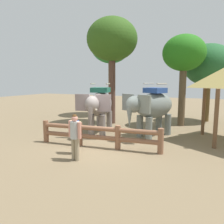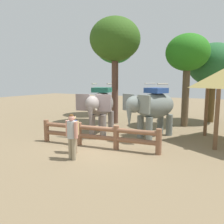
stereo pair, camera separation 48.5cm
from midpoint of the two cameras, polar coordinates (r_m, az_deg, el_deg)
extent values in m
plane|color=#7C684B|center=(10.07, -2.24, -8.89)|extent=(60.00, 60.00, 0.00)
cylinder|color=brown|center=(11.21, -15.32, -4.62)|extent=(0.24, 0.24, 1.05)
cylinder|color=brown|center=(10.25, -7.13, -5.59)|extent=(0.24, 0.24, 1.05)
cylinder|color=brown|center=(9.55, 2.53, -6.57)|extent=(0.24, 0.24, 1.05)
cylinder|color=brown|center=(9.15, 13.42, -7.46)|extent=(0.24, 0.24, 1.05)
cylinder|color=brown|center=(9.88, -2.47, -6.51)|extent=(5.42, 0.83, 0.20)
cylinder|color=brown|center=(9.79, -2.49, -4.24)|extent=(5.42, 0.83, 0.20)
cylinder|color=gray|center=(11.83, -1.13, -3.46)|extent=(0.34, 0.34, 1.13)
cylinder|color=gray|center=(12.03, -3.98, -3.29)|extent=(0.34, 0.34, 1.13)
cylinder|color=gray|center=(13.28, 0.77, -2.18)|extent=(0.34, 0.34, 1.13)
cylinder|color=gray|center=(13.45, -1.79, -2.05)|extent=(0.34, 0.34, 1.13)
ellipsoid|color=gray|center=(12.48, -1.50, 2.08)|extent=(1.65, 2.73, 1.32)
ellipsoid|color=gray|center=(11.04, -3.81, 2.12)|extent=(0.89, 0.98, 0.81)
cube|color=gray|center=(10.97, -0.92, 2.34)|extent=(0.76, 0.27, 0.85)
cube|color=gray|center=(11.33, -6.26, 2.48)|extent=(0.76, 0.27, 0.85)
cone|color=gray|center=(10.85, -4.30, -1.43)|extent=(0.30, 0.30, 1.04)
cone|color=beige|center=(10.82, -3.43, 0.75)|extent=(0.35, 0.17, 0.14)
cone|color=beige|center=(10.92, -4.91, 0.81)|extent=(0.35, 0.17, 0.14)
cube|color=#206652|center=(12.42, -1.52, 5.71)|extent=(1.12, 1.03, 0.26)
cylinder|color=#A59E8C|center=(12.29, 0.42, 7.27)|extent=(0.23, 0.76, 0.07)
cylinder|color=#A59E8C|center=(12.55, -3.42, 7.27)|extent=(0.23, 0.76, 0.07)
cylinder|color=slate|center=(11.24, 10.75, -4.21)|extent=(0.34, 0.34, 1.14)
cylinder|color=slate|center=(11.66, 8.50, -3.71)|extent=(0.34, 0.34, 1.14)
cylinder|color=slate|center=(12.39, 15.61, -3.22)|extent=(0.34, 0.34, 1.14)
cylinder|color=slate|center=(12.78, 13.40, -2.80)|extent=(0.34, 0.34, 1.14)
ellipsoid|color=slate|center=(11.84, 12.32, 1.60)|extent=(2.13, 2.80, 1.33)
ellipsoid|color=slate|center=(10.73, 6.99, 1.96)|extent=(1.02, 1.08, 0.81)
cube|color=slate|center=(10.41, 9.50, 1.97)|extent=(0.73, 0.43, 0.85)
cube|color=slate|center=(11.21, 5.45, 2.49)|extent=(0.73, 0.43, 0.85)
cone|color=slate|center=(10.62, 5.75, -1.63)|extent=(0.30, 0.30, 1.04)
cube|color=#264790|center=(11.77, 12.44, 5.45)|extent=(1.24, 1.19, 0.27)
cylinder|color=#A59E8C|center=(11.48, 14.13, 7.04)|extent=(0.39, 0.72, 0.07)
cylinder|color=#A59E8C|center=(12.06, 10.92, 7.18)|extent=(0.39, 0.72, 0.07)
cylinder|color=gray|center=(8.41, -8.16, -9.48)|extent=(0.16, 0.16, 0.83)
cylinder|color=gray|center=(8.55, -9.01, -9.22)|extent=(0.16, 0.16, 0.83)
cylinder|color=#AFB6B9|center=(8.29, -8.70, -4.51)|extent=(0.40, 0.40, 0.64)
cylinder|color=tan|center=(8.11, -7.56, -4.65)|extent=(0.14, 0.14, 0.60)
cylinder|color=tan|center=(8.46, -9.78, -4.17)|extent=(0.14, 0.14, 0.60)
sphere|color=tan|center=(8.21, -8.76, -1.57)|extent=(0.23, 0.23, 0.23)
sphere|color=#593819|center=(8.19, -8.77, -1.13)|extent=(0.18, 0.18, 0.18)
cylinder|color=tan|center=(9.17, -7.88, -8.20)|extent=(0.15, 0.15, 0.76)
cylinder|color=tan|center=(9.29, -8.62, -8.00)|extent=(0.15, 0.15, 0.76)
cylinder|color=navy|center=(9.06, -8.34, -4.00)|extent=(0.36, 0.36, 0.58)
cylinder|color=tan|center=(8.91, -7.35, -4.10)|extent=(0.12, 0.12, 0.56)
cylinder|color=tan|center=(9.22, -9.29, -3.73)|extent=(0.12, 0.12, 0.56)
sphere|color=tan|center=(8.99, -8.39, -1.52)|extent=(0.21, 0.21, 0.21)
sphere|color=black|center=(8.98, -8.40, -1.16)|extent=(0.16, 0.16, 0.16)
cylinder|color=brown|center=(12.84, 24.07, 0.07)|extent=(0.18, 0.18, 2.60)
cylinder|color=brown|center=(10.44, 26.55, -1.81)|extent=(0.18, 0.18, 2.60)
cylinder|color=brown|center=(15.13, 1.68, 5.91)|extent=(0.45, 0.45, 4.70)
ellipsoid|color=#2F5618|center=(15.35, 1.73, 18.22)|extent=(3.35, 3.35, 2.85)
cylinder|color=brown|center=(18.80, 1.49, 6.54)|extent=(0.37, 0.37, 4.82)
ellipsoid|color=#1E6E2A|center=(18.99, 1.53, 16.54)|extent=(3.24, 3.24, 2.76)
cylinder|color=brown|center=(14.93, 19.27, 3.92)|extent=(0.44, 0.44, 3.92)
ellipsoid|color=#236D17|center=(14.99, 19.77, 14.24)|extent=(2.67, 2.67, 2.27)
cylinder|color=brown|center=(17.19, 24.96, 2.71)|extent=(0.44, 0.44, 3.08)
ellipsoid|color=#22592C|center=(17.17, 25.47, 10.98)|extent=(3.42, 3.42, 2.91)
camera|label=1|loc=(0.24, -88.73, 0.18)|focal=35.53mm
camera|label=2|loc=(0.24, 91.27, -0.18)|focal=35.53mm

